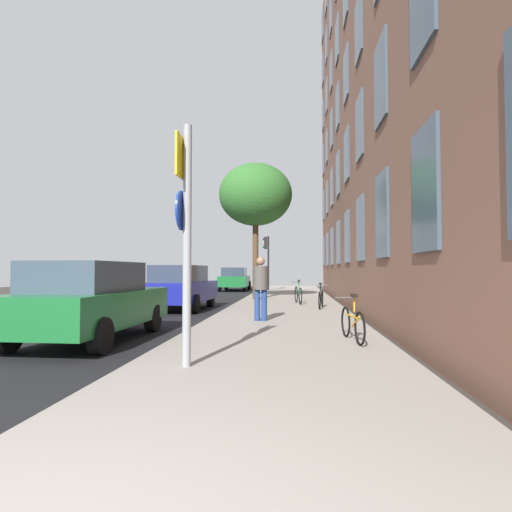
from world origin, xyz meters
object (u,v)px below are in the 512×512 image
at_px(bicycle_1, 321,298).
at_px(pedestrian_0, 261,284).
at_px(car_1, 180,287).
at_px(traffic_light, 267,253).
at_px(tree_near, 256,195).
at_px(sign_post, 186,226).
at_px(car_2, 235,279).
at_px(bicycle_2, 298,294).
at_px(car_0, 90,300).
at_px(bicycle_0, 352,323).

distance_m(bicycle_1, pedestrian_0, 4.30).
distance_m(pedestrian_0, car_1, 5.09).
bearing_deg(traffic_light, tree_near, -89.83).
bearing_deg(sign_post, traffic_light, 90.72).
bearing_deg(pedestrian_0, car_2, 100.38).
distance_m(bicycle_2, pedestrian_0, 5.80).
height_order(traffic_light, bicycle_2, traffic_light).
bearing_deg(car_0, traffic_light, 82.89).
height_order(bicycle_0, bicycle_1, same).
bearing_deg(bicycle_1, traffic_light, 102.42).
distance_m(traffic_light, bicycle_0, 19.56).
relative_size(car_1, car_2, 0.92).
bearing_deg(bicycle_0, sign_post, -138.88).
relative_size(sign_post, car_1, 0.83).
bearing_deg(bicycle_2, sign_post, -98.79).
xyz_separation_m(tree_near, pedestrian_0, (0.88, -7.98, -3.84)).
relative_size(sign_post, traffic_light, 0.95).
bearing_deg(car_2, car_0, -90.01).
bearing_deg(car_1, bicycle_0, -52.54).
height_order(bicycle_0, car_0, car_0).
bearing_deg(bicycle_1, bicycle_0, -88.72).
relative_size(bicycle_0, car_0, 0.37).
xyz_separation_m(car_0, car_2, (0.00, 20.73, 0.00)).
height_order(bicycle_0, pedestrian_0, pedestrian_0).
bearing_deg(bicycle_0, car_2, 104.15).
xyz_separation_m(sign_post, car_1, (-2.63, 9.14, -1.24)).
bearing_deg(tree_near, pedestrian_0, -83.68).
relative_size(traffic_light, bicycle_2, 2.14).
bearing_deg(traffic_light, car_1, -100.82).
bearing_deg(bicycle_0, car_1, 127.46).
distance_m(traffic_light, car_2, 3.37).
xyz_separation_m(bicycle_0, bicycle_1, (-0.15, 6.80, 0.00)).
height_order(pedestrian_0, car_0, pedestrian_0).
bearing_deg(car_0, bicycle_1, 52.43).
xyz_separation_m(bicycle_2, car_2, (-4.33, 12.24, 0.35)).
height_order(tree_near, car_2, tree_near).
relative_size(sign_post, car_2, 0.76).
height_order(bicycle_2, car_1, car_1).
distance_m(tree_near, bicycle_1, 6.66).
distance_m(bicycle_0, car_0, 5.28).
xyz_separation_m(tree_near, bicycle_2, (1.93, -2.30, -4.44)).
relative_size(bicycle_0, bicycle_2, 0.93).
bearing_deg(bicycle_2, traffic_light, 100.47).
distance_m(car_0, car_1, 6.70).
bearing_deg(tree_near, car_2, 103.56).
xyz_separation_m(pedestrian_0, car_0, (-3.29, -2.81, -0.24)).
xyz_separation_m(car_1, car_2, (-0.01, 14.03, 0.00)).
bearing_deg(car_2, bicycle_1, -70.05).
xyz_separation_m(sign_post, car_0, (-2.65, 2.44, -1.24)).
xyz_separation_m(traffic_light, car_1, (-2.36, -12.37, -1.74)).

